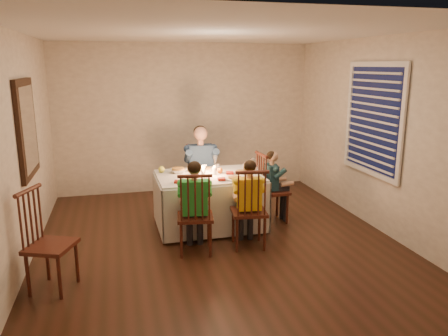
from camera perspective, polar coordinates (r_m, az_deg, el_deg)
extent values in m
plane|color=black|center=(5.76, -0.85, -9.39)|extent=(5.00, 5.00, 0.00)
cube|color=beige|center=(5.36, -25.03, 2.12)|extent=(0.02, 5.00, 2.60)
cube|color=beige|center=(6.30, 19.52, 4.10)|extent=(0.02, 5.00, 2.60)
cube|color=beige|center=(7.83, -5.10, 6.48)|extent=(4.50, 0.02, 2.60)
plane|color=white|center=(5.33, -0.95, 17.35)|extent=(5.00, 5.00, 0.00)
cube|color=silver|center=(6.00, -1.98, -1.09)|extent=(1.42, 1.02, 0.04)
cube|color=silver|center=(6.58, -2.96, -3.02)|extent=(1.44, 0.04, 0.69)
cube|color=silver|center=(5.63, -0.77, -5.86)|extent=(1.44, 0.04, 0.69)
cube|color=silver|center=(6.29, 4.38, -3.81)|extent=(0.04, 1.04, 0.69)
cube|color=silver|center=(5.99, -8.62, -4.82)|extent=(0.04, 1.04, 0.69)
cylinder|color=white|center=(6.26, -2.55, -0.22)|extent=(0.26, 0.26, 0.02)
cylinder|color=white|center=(5.65, -4.19, -1.72)|extent=(0.26, 0.26, 0.02)
cylinder|color=white|center=(5.76, 1.40, -1.40)|extent=(0.26, 0.26, 0.02)
cylinder|color=white|center=(6.09, 2.38, -0.59)|extent=(0.26, 0.26, 0.02)
cylinder|color=white|center=(5.97, -2.73, -0.49)|extent=(0.06, 0.06, 0.10)
cylinder|color=white|center=(6.00, -1.25, -0.40)|extent=(0.06, 0.06, 0.10)
sphere|color=yellow|center=(6.18, -8.17, -0.19)|extent=(0.09, 0.09, 0.09)
sphere|color=orange|center=(6.08, -0.54, -0.33)|extent=(0.08, 0.08, 0.08)
imported|color=white|center=(6.14, -6.00, -0.38)|extent=(0.25, 0.25, 0.06)
cube|color=black|center=(5.62, -24.38, 4.72)|extent=(0.05, 0.95, 1.15)
cube|color=white|center=(5.61, -24.10, 4.74)|extent=(0.01, 0.78, 0.98)
cube|color=#0D1234|center=(6.34, 19.01, 6.03)|extent=(0.01, 1.20, 1.40)
cube|color=white|center=(6.33, 18.90, 6.03)|extent=(0.03, 1.34, 1.54)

